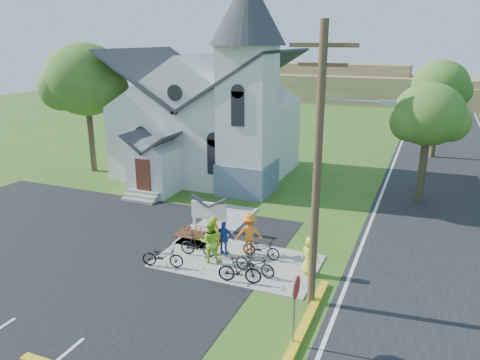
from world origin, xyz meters
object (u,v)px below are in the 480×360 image
at_px(utility_pole, 320,162).
at_px(cyclist_2, 224,238).
at_px(cyclist_1, 210,241).
at_px(bike_0, 163,256).
at_px(cyclist_3, 249,233).
at_px(church_sign, 209,211).
at_px(stop_sign, 296,296).
at_px(cyclist_0, 215,235).
at_px(bike_3, 240,270).
at_px(bike_4, 255,263).
at_px(cyclist_4, 310,256).
at_px(bike_1, 198,245).
at_px(bike_2, 261,248).

distance_m(utility_pole, cyclist_2, 6.96).
xyz_separation_m(utility_pole, cyclist_1, (-4.92, 1.50, -4.41)).
relative_size(bike_0, cyclist_3, 0.96).
relative_size(church_sign, stop_sign, 0.89).
distance_m(cyclist_0, bike_3, 2.82).
bearing_deg(cyclist_3, bike_0, 21.08).
xyz_separation_m(church_sign, bike_4, (3.84, -3.53, -0.48)).
bearing_deg(bike_3, bike_0, 79.64).
height_order(bike_0, bike_4, bike_4).
xyz_separation_m(utility_pole, cyclist_0, (-5.05, 2.25, -4.45)).
xyz_separation_m(cyclist_1, cyclist_3, (1.23, 1.48, -0.00)).
bearing_deg(cyclist_2, cyclist_4, 172.18).
distance_m(utility_pole, cyclist_0, 7.10).
height_order(cyclist_1, cyclist_3, same).
xyz_separation_m(cyclist_0, bike_1, (-0.61, -0.43, -0.40)).
bearing_deg(cyclist_1, cyclist_3, -150.53).
height_order(stop_sign, bike_2, stop_sign).
distance_m(cyclist_0, bike_1, 0.85).
xyz_separation_m(bike_1, bike_3, (2.63, -1.51, 0.03)).
xyz_separation_m(cyclist_4, bike_4, (-2.06, -0.89, -0.33)).
height_order(bike_0, bike_2, bike_0).
height_order(bike_2, bike_4, bike_4).
xyz_separation_m(cyclist_0, bike_3, (2.01, -1.95, -0.37)).
bearing_deg(bike_4, cyclist_4, -55.33).
relative_size(church_sign, bike_3, 1.24).
relative_size(utility_pole, bike_3, 5.64).
relative_size(cyclist_0, cyclist_1, 0.96).
relative_size(cyclist_2, bike_3, 0.89).
xyz_separation_m(utility_pole, bike_0, (-6.59, 0.30, -4.88)).
height_order(cyclist_0, cyclist_3, cyclist_3).
distance_m(cyclist_1, cyclist_4, 4.30).
relative_size(church_sign, bike_2, 1.26).
xyz_separation_m(church_sign, utility_pole, (6.56, -4.70, 4.38)).
height_order(cyclist_1, bike_1, cyclist_1).
distance_m(bike_2, cyclist_4, 2.45).
relative_size(stop_sign, cyclist_4, 1.51).
height_order(cyclist_1, bike_2, cyclist_1).
relative_size(church_sign, cyclist_3, 1.16).
relative_size(cyclist_1, cyclist_3, 1.00).
bearing_deg(stop_sign, cyclist_0, 136.02).
height_order(church_sign, bike_4, church_sign).
bearing_deg(cyclist_4, bike_0, 25.14).
bearing_deg(cyclist_0, cyclist_2, -134.58).
xyz_separation_m(bike_0, bike_1, (0.92, 1.51, 0.03)).
height_order(utility_pole, bike_3, utility_pole).
height_order(cyclist_0, bike_0, cyclist_0).
bearing_deg(cyclist_2, bike_4, 144.73).
bearing_deg(bike_1, bike_2, -79.79).
height_order(cyclist_2, cyclist_3, cyclist_3).
height_order(utility_pole, cyclist_0, utility_pole).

